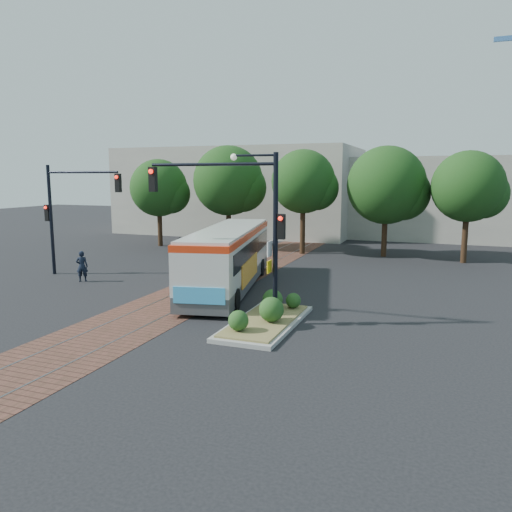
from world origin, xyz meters
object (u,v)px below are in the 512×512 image
object	(u,v)px
city_bus	(229,255)
officer	(82,266)
signal_pole_left	(67,205)
traffic_island	(267,316)
signal_pole_main	(243,210)
parked_car	(209,246)

from	to	relation	value
city_bus	officer	bearing A→B (deg)	176.81
officer	signal_pole_left	bearing A→B (deg)	-62.23
signal_pole_left	traffic_island	bearing A→B (deg)	-20.36
signal_pole_main	officer	bearing A→B (deg)	160.63
traffic_island	signal_pole_left	distance (m)	14.50
signal_pole_left	parked_car	size ratio (longest dim) A/B	1.43
officer	parked_car	size ratio (longest dim) A/B	0.38
city_bus	traffic_island	size ratio (longest dim) A/B	2.16
traffic_island	officer	bearing A→B (deg)	161.74
signal_pole_main	city_bus	bearing A→B (deg)	119.27
traffic_island	signal_pole_left	world-z (taller)	signal_pole_left
city_bus	traffic_island	bearing A→B (deg)	-65.41
city_bus	parked_car	bearing A→B (deg)	109.18
signal_pole_main	traffic_island	bearing A→B (deg)	-5.36
signal_pole_main	officer	xyz separation A→B (m)	(-10.50, 3.69, -3.36)
officer	parked_car	bearing A→B (deg)	-131.43
traffic_island	officer	xyz separation A→B (m)	(-11.46, 3.78, 0.47)
signal_pole_main	signal_pole_left	distance (m)	13.14
officer	parked_car	distance (m)	10.62
signal_pole_main	signal_pole_left	world-z (taller)	signal_pole_main
traffic_island	officer	distance (m)	12.07
signal_pole_main	parked_car	world-z (taller)	signal_pole_main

